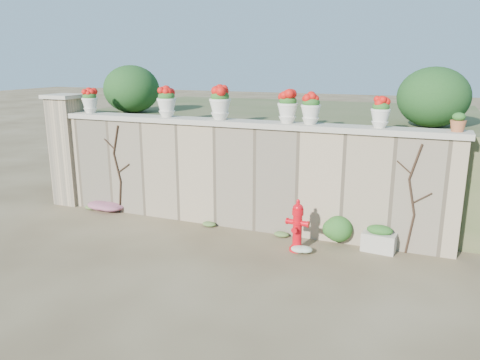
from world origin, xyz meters
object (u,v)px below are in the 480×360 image
at_px(fire_hydrant, 297,225).
at_px(urn_pot_0, 90,101).
at_px(terracotta_pot, 458,123).
at_px(planter_box, 379,239).

bearing_deg(fire_hydrant, urn_pot_0, 175.83).
height_order(urn_pot_0, terracotta_pot, urn_pot_0).
bearing_deg(terracotta_pot, urn_pot_0, -180.00).
xyz_separation_m(fire_hydrant, planter_box, (1.32, 0.52, -0.25)).
distance_m(urn_pot_0, terracotta_pot, 7.25).
height_order(fire_hydrant, terracotta_pot, terracotta_pot).
relative_size(fire_hydrant, urn_pot_0, 1.75).
distance_m(planter_box, terracotta_pot, 2.29).
xyz_separation_m(fire_hydrant, urn_pot_0, (-4.88, 0.82, 1.90)).
relative_size(fire_hydrant, planter_box, 1.56).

